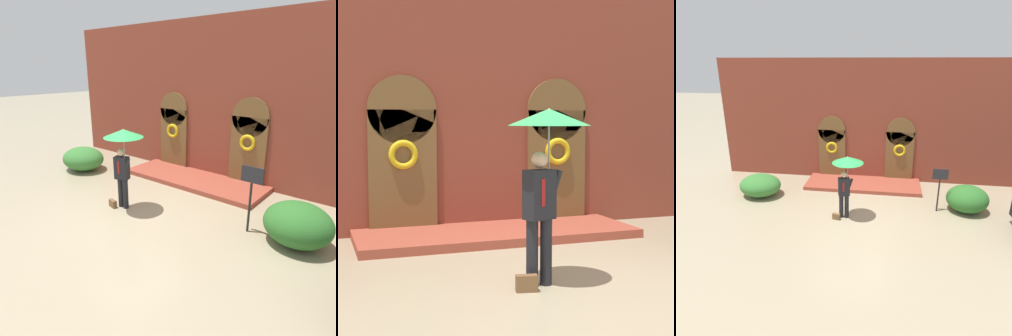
# 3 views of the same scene
# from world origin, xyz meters

# --- Properties ---
(ground_plane) EXTENTS (80.00, 80.00, 0.00)m
(ground_plane) POSITION_xyz_m (0.00, 0.00, 0.00)
(ground_plane) COLOR tan
(building_facade) EXTENTS (14.00, 2.30, 5.60)m
(building_facade) POSITION_xyz_m (-0.00, 4.15, 2.68)
(building_facade) COLOR brown
(building_facade) RESTS_ON ground
(person_with_umbrella) EXTENTS (1.10, 1.10, 2.36)m
(person_with_umbrella) POSITION_xyz_m (-0.32, 0.02, 1.91)
(person_with_umbrella) COLOR black
(person_with_umbrella) RESTS_ON ground
(handbag) EXTENTS (0.30, 0.17, 0.22)m
(handbag) POSITION_xyz_m (-0.68, -0.18, 0.11)
(handbag) COLOR brown
(handbag) RESTS_ON ground
(sign_post) EXTENTS (0.56, 0.06, 1.72)m
(sign_post) POSITION_xyz_m (3.04, 1.04, 1.16)
(sign_post) COLOR black
(sign_post) RESTS_ON ground
(shrub_left) EXTENTS (1.75, 1.52, 0.92)m
(shrub_left) POSITION_xyz_m (-4.25, 1.38, 0.46)
(shrub_left) COLOR #387A33
(shrub_left) RESTS_ON ground
(shrub_right) EXTENTS (1.56, 1.43, 1.02)m
(shrub_right) POSITION_xyz_m (4.16, 1.22, 0.51)
(shrub_right) COLOR #2D6B28
(shrub_right) RESTS_ON ground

